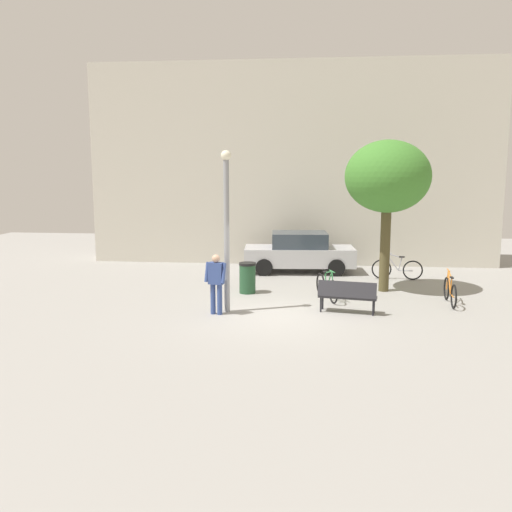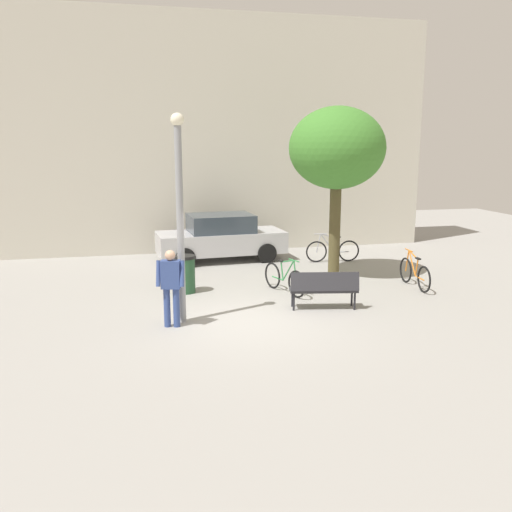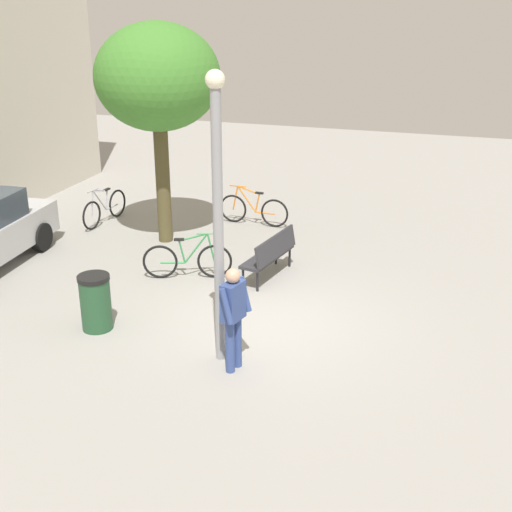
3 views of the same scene
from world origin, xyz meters
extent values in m
plane|color=gray|center=(0.00, 0.00, 0.00)|extent=(36.00, 36.00, 0.00)
cube|color=beige|center=(0.00, 9.14, 4.15)|extent=(16.88, 2.00, 8.30)
cylinder|color=gray|center=(-1.43, 0.32, 2.10)|extent=(0.16, 0.16, 4.21)
sphere|color=#F2EACC|center=(-1.43, 0.32, 4.33)|extent=(0.28, 0.28, 0.28)
cylinder|color=#334784|center=(-1.59, -0.02, 0.42)|extent=(0.14, 0.14, 0.85)
cylinder|color=#334784|center=(-1.78, 0.03, 0.42)|extent=(0.14, 0.14, 0.85)
cube|color=#334784|center=(-1.69, 0.01, 1.15)|extent=(0.44, 0.31, 0.60)
sphere|color=tan|center=(-1.69, 0.01, 1.56)|extent=(0.22, 0.22, 0.22)
cylinder|color=#334784|center=(-1.46, -0.10, 1.18)|extent=(0.14, 0.24, 0.55)
cylinder|color=#334784|center=(-1.94, 0.02, 1.18)|extent=(0.14, 0.24, 0.55)
cube|color=#2D2D33|center=(1.92, 0.57, 0.45)|extent=(1.65, 0.72, 0.06)
cube|color=#2D2D33|center=(1.88, 0.38, 0.70)|extent=(1.60, 0.41, 0.44)
cylinder|color=black|center=(1.24, 0.86, 0.21)|extent=(0.05, 0.05, 0.42)
cylinder|color=black|center=(2.66, 0.60, 0.21)|extent=(0.05, 0.05, 0.42)
cylinder|color=black|center=(1.18, 0.54, 0.21)|extent=(0.05, 0.05, 0.42)
cylinder|color=black|center=(2.60, 0.28, 0.21)|extent=(0.05, 0.05, 0.42)
cylinder|color=brown|center=(3.27, 3.46, 1.39)|extent=(0.32, 0.32, 2.78)
ellipsoid|color=#407F2D|center=(3.27, 3.46, 3.73)|extent=(2.71, 2.71, 2.31)
torus|color=black|center=(1.56, 1.57, 0.36)|extent=(0.28, 0.69, 0.71)
torus|color=black|center=(1.20, 2.61, 0.36)|extent=(0.28, 0.69, 0.71)
cylinder|color=#338447|center=(1.44, 1.91, 0.64)|extent=(0.20, 0.48, 0.64)
cylinder|color=#338447|center=(1.42, 1.96, 0.88)|extent=(0.23, 0.56, 0.18)
cylinder|color=#338447|center=(1.34, 2.18, 0.57)|extent=(0.08, 0.14, 0.48)
cylinder|color=#338447|center=(1.28, 2.37, 0.33)|extent=(0.20, 0.48, 0.04)
cylinder|color=#338447|center=(1.54, 1.63, 0.64)|extent=(0.09, 0.17, 0.63)
cube|color=black|center=(1.33, 2.23, 0.83)|extent=(0.14, 0.22, 0.04)
cylinder|color=#338447|center=(1.52, 1.69, 0.95)|extent=(0.17, 0.43, 0.03)
torus|color=black|center=(3.44, 5.50, 0.36)|extent=(0.71, 0.11, 0.71)
torus|color=black|center=(4.53, 5.40, 0.36)|extent=(0.71, 0.11, 0.71)
cylinder|color=#ADADB7|center=(3.80, 5.46, 0.64)|extent=(0.50, 0.08, 0.64)
cylinder|color=#ADADB7|center=(3.85, 5.46, 0.88)|extent=(0.58, 0.09, 0.18)
cylinder|color=#ADADB7|center=(4.08, 5.44, 0.57)|extent=(0.14, 0.05, 0.48)
cylinder|color=#ADADB7|center=(4.28, 5.42, 0.33)|extent=(0.50, 0.08, 0.04)
cylinder|color=#ADADB7|center=(3.50, 5.49, 0.64)|extent=(0.17, 0.05, 0.63)
cube|color=black|center=(4.13, 5.43, 0.83)|extent=(0.21, 0.10, 0.04)
cylinder|color=#ADADB7|center=(3.57, 5.48, 0.95)|extent=(0.44, 0.07, 0.03)
torus|color=black|center=(5.02, 2.41, 0.36)|extent=(0.08, 0.71, 0.71)
torus|color=black|center=(4.97, 1.31, 0.36)|extent=(0.08, 0.71, 0.71)
cylinder|color=orange|center=(5.01, 2.04, 0.64)|extent=(0.06, 0.50, 0.64)
cylinder|color=orange|center=(5.00, 1.99, 0.88)|extent=(0.06, 0.58, 0.18)
cylinder|color=orange|center=(4.99, 1.76, 0.57)|extent=(0.04, 0.14, 0.48)
cylinder|color=orange|center=(4.98, 1.56, 0.33)|extent=(0.06, 0.50, 0.04)
cylinder|color=orange|center=(5.02, 2.34, 0.64)|extent=(0.04, 0.17, 0.63)
cube|color=black|center=(4.99, 1.71, 0.83)|extent=(0.09, 0.20, 0.04)
cylinder|color=orange|center=(5.02, 2.28, 0.95)|extent=(0.05, 0.44, 0.03)
cube|color=#B7B7BC|center=(0.42, 6.53, 0.62)|extent=(4.31, 2.00, 0.70)
cube|color=#333D47|center=(0.42, 6.53, 1.25)|extent=(2.21, 1.71, 0.60)
cylinder|color=black|center=(1.70, 7.43, 0.32)|extent=(0.65, 0.27, 0.64)
cylinder|color=black|center=(1.82, 5.83, 0.32)|extent=(0.65, 0.27, 0.64)
cylinder|color=black|center=(-0.99, 7.23, 0.32)|extent=(0.65, 0.27, 0.64)
cylinder|color=black|center=(-0.87, 5.63, 0.32)|extent=(0.65, 0.27, 0.64)
cylinder|color=#234C2D|center=(-1.15, 2.70, 0.46)|extent=(0.52, 0.52, 0.91)
cylinder|color=black|center=(-1.15, 2.70, 0.95)|extent=(0.55, 0.55, 0.08)
camera|label=1|loc=(0.93, -14.49, 3.98)|focal=38.46mm
camera|label=2|loc=(-2.37, -11.21, 3.83)|focal=38.12mm
camera|label=3|loc=(-10.27, -3.11, 5.46)|focal=47.56mm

